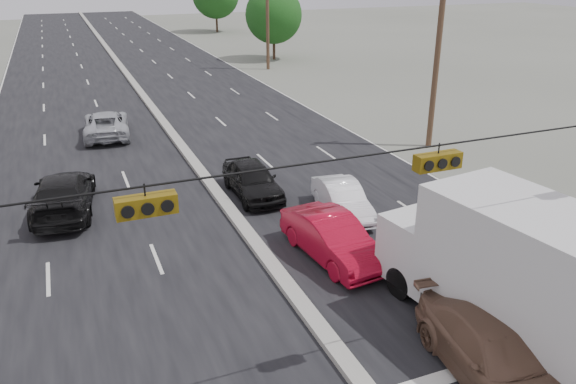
# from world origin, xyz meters

# --- Properties ---
(road_surface) EXTENTS (20.00, 160.00, 0.02)m
(road_surface) POSITION_xyz_m (0.00, 30.00, 0.00)
(road_surface) COLOR black
(road_surface) RESTS_ON ground
(center_median) EXTENTS (0.50, 160.00, 0.20)m
(center_median) POSITION_xyz_m (0.00, 30.00, 0.10)
(center_median) COLOR gray
(center_median) RESTS_ON ground
(utility_pole_right_b) EXTENTS (1.60, 0.30, 10.00)m
(utility_pole_right_b) POSITION_xyz_m (12.50, 15.00, 5.11)
(utility_pole_right_b) COLOR #422D1E
(utility_pole_right_b) RESTS_ON ground
(utility_pole_right_c) EXTENTS (1.60, 0.30, 10.00)m
(utility_pole_right_c) POSITION_xyz_m (12.50, 40.00, 5.11)
(utility_pole_right_c) COLOR #422D1E
(utility_pole_right_c) RESTS_ON ground
(traffic_signals) EXTENTS (25.00, 0.30, 0.54)m
(traffic_signals) POSITION_xyz_m (1.40, 0.00, 5.49)
(traffic_signals) COLOR black
(traffic_signals) RESTS_ON ground
(tree_right_mid) EXTENTS (5.60, 5.60, 7.14)m
(tree_right_mid) POSITION_xyz_m (15.00, 45.00, 4.34)
(tree_right_mid) COLOR #382619
(tree_right_mid) RESTS_ON ground
(box_truck) EXTENTS (3.65, 7.91, 3.87)m
(box_truck) POSITION_xyz_m (4.44, 0.46, 1.98)
(box_truck) COLOR black
(box_truck) RESTS_ON ground
(tan_sedan) EXTENTS (2.61, 5.28, 1.47)m
(tan_sedan) POSITION_xyz_m (3.00, -0.97, 0.74)
(tan_sedan) COLOR brown
(tan_sedan) RESTS_ON ground
(red_sedan) EXTENTS (2.07, 4.72, 1.51)m
(red_sedan) POSITION_xyz_m (2.10, 5.82, 0.75)
(red_sedan) COLOR #AC0A23
(red_sedan) RESTS_ON ground
(queue_car_a) EXTENTS (1.77, 4.34, 1.47)m
(queue_car_a) POSITION_xyz_m (1.40, 11.99, 0.74)
(queue_car_a) COLOR black
(queue_car_a) RESTS_ON ground
(queue_car_b) EXTENTS (1.89, 4.12, 1.31)m
(queue_car_b) POSITION_xyz_m (4.03, 8.82, 0.65)
(queue_car_b) COLOR white
(queue_car_b) RESTS_ON ground
(queue_car_d) EXTENTS (1.80, 4.27, 1.23)m
(queue_car_d) POSITION_xyz_m (9.60, 5.64, 0.62)
(queue_car_d) COLOR navy
(queue_car_d) RESTS_ON ground
(oncoming_near) EXTENTS (2.85, 5.65, 1.57)m
(oncoming_near) POSITION_xyz_m (-6.07, 13.22, 0.79)
(oncoming_near) COLOR black
(oncoming_near) RESTS_ON ground
(oncoming_far) EXTENTS (2.84, 5.37, 1.44)m
(oncoming_far) POSITION_xyz_m (-3.46, 23.42, 0.72)
(oncoming_far) COLOR #ADB0B5
(oncoming_far) RESTS_ON ground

